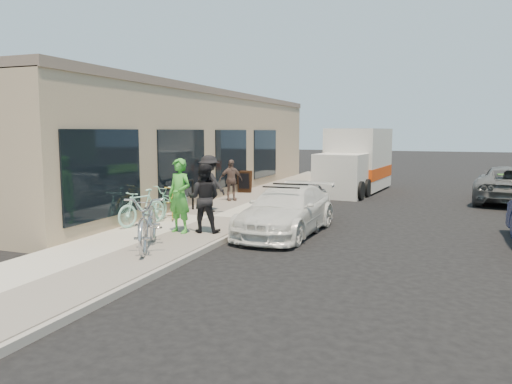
% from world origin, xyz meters
% --- Properties ---
extents(ground, '(120.00, 120.00, 0.00)m').
position_xyz_m(ground, '(0.00, 0.00, 0.00)').
color(ground, black).
rests_on(ground, ground).
extents(sidewalk, '(3.00, 34.00, 0.15)m').
position_xyz_m(sidewalk, '(-2.00, 3.00, 0.07)').
color(sidewalk, '#B5B2A3').
rests_on(sidewalk, ground).
extents(curb, '(0.12, 34.00, 0.13)m').
position_xyz_m(curb, '(-0.45, 3.00, 0.07)').
color(curb, gray).
rests_on(curb, ground).
extents(storefront, '(3.60, 20.00, 4.22)m').
position_xyz_m(storefront, '(-5.24, 7.99, 2.12)').
color(storefront, tan).
rests_on(storefront, ground).
extents(bike_rack, '(0.15, 0.70, 0.99)m').
position_xyz_m(bike_rack, '(-3.13, 3.59, 0.75)').
color(bike_rack, black).
rests_on(bike_rack, sidewalk).
extents(sandwich_board, '(0.63, 0.63, 0.88)m').
position_xyz_m(sandwich_board, '(-3.18, 8.61, 0.60)').
color(sandwich_board, black).
rests_on(sandwich_board, sidewalk).
extents(sedan_white, '(1.93, 4.31, 1.27)m').
position_xyz_m(sedan_white, '(0.62, 2.03, 0.61)').
color(sedan_white, white).
rests_on(sedan_white, ground).
extents(sedan_silver, '(1.72, 3.64, 1.20)m').
position_xyz_m(sedan_silver, '(0.61, 3.41, 0.60)').
color(sedan_silver, '#9A9A9F').
rests_on(sedan_silver, ground).
extents(moving_truck, '(2.67, 5.80, 2.76)m').
position_xyz_m(moving_truck, '(0.79, 11.84, 1.23)').
color(moving_truck, beige).
rests_on(moving_truck, ground).
extents(far_car_gray, '(2.77, 5.08, 1.35)m').
position_xyz_m(far_car_gray, '(6.72, 10.45, 0.68)').
color(far_car_gray, '#55585A').
rests_on(far_car_gray, ground).
extents(tandem_bike, '(1.63, 2.34, 1.16)m').
position_xyz_m(tandem_bike, '(-1.46, -1.21, 0.73)').
color(tandem_bike, '#B4B5B7').
rests_on(tandem_bike, sidewalk).
extents(woman_rider, '(0.76, 0.59, 1.84)m').
position_xyz_m(woman_rider, '(-1.67, 0.53, 1.07)').
color(woman_rider, green).
rests_on(woman_rider, sidewalk).
extents(man_standing, '(0.95, 0.80, 1.71)m').
position_xyz_m(man_standing, '(-1.13, 0.78, 1.00)').
color(man_standing, black).
rests_on(man_standing, sidewalk).
extents(cruiser_bike_a, '(0.87, 1.66, 0.96)m').
position_xyz_m(cruiser_bike_a, '(-3.08, 1.01, 0.63)').
color(cruiser_bike_a, '#9AE6D1').
rests_on(cruiser_bike_a, sidewalk).
extents(cruiser_bike_b, '(0.67, 1.82, 0.95)m').
position_xyz_m(cruiser_bike_b, '(-3.03, 2.50, 0.63)').
color(cruiser_bike_b, '#9AE6D1').
rests_on(cruiser_bike_b, sidewalk).
extents(cruiser_bike_c, '(1.16, 1.68, 0.99)m').
position_xyz_m(cruiser_bike_c, '(-2.91, 2.37, 0.65)').
color(cruiser_bike_c, gold).
rests_on(cruiser_bike_c, sidewalk).
extents(bystander_a, '(1.27, 0.92, 1.76)m').
position_xyz_m(bystander_a, '(-2.40, 3.70, 1.03)').
color(bystander_a, black).
rests_on(bystander_a, sidewalk).
extents(bystander_b, '(0.90, 0.84, 1.49)m').
position_xyz_m(bystander_b, '(-2.77, 6.26, 0.89)').
color(bystander_b, brown).
rests_on(bystander_b, sidewalk).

